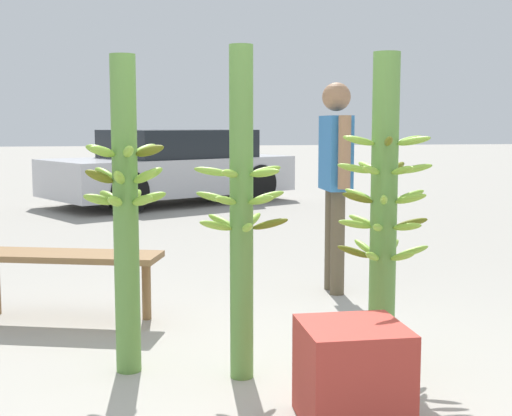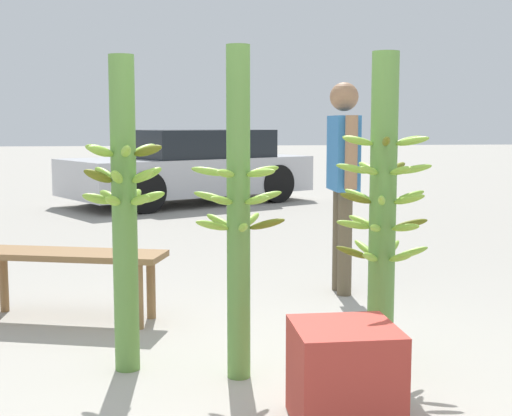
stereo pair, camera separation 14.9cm
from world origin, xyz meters
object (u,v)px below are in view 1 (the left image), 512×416
market_bench (62,264)px  parked_car (172,167)px  banana_stalk_left (126,209)px  banana_stalk_right (384,210)px  banana_stalk_center (241,213)px  vendor_person (336,167)px  produce_crate (352,374)px

market_bench → parked_car: 7.08m
banana_stalk_left → banana_stalk_right: (1.33, -0.16, -0.01)m
banana_stalk_center → parked_car: bearing=89.8°
vendor_person → market_bench: 2.14m
banana_stalk_right → vendor_person: size_ratio=1.03×
parked_car → banana_stalk_left: bearing=146.0°
banana_stalk_left → banana_stalk_center: size_ratio=0.98×
vendor_person → parked_car: vendor_person is taller
banana_stalk_right → vendor_person: (0.22, 1.72, 0.12)m
banana_stalk_center → market_bench: banana_stalk_center is taller
market_bench → produce_crate: 2.33m
vendor_person → parked_car: 6.55m
banana_stalk_left → market_bench: (-0.44, 1.03, -0.48)m
banana_stalk_right → vendor_person: 1.74m
market_bench → banana_stalk_center: bearing=-33.5°
banana_stalk_right → market_bench: bearing=146.1°
banana_stalk_left → banana_stalk_right: 1.34m
banana_stalk_left → market_bench: size_ratio=1.23×
banana_stalk_center → parked_car: banana_stalk_center is taller
banana_stalk_left → banana_stalk_center: (0.58, -0.19, -0.01)m
banana_stalk_center → vendor_person: bearing=60.8°
banana_stalk_left → market_bench: banana_stalk_left is taller
banana_stalk_left → parked_car: banana_stalk_left is taller
vendor_person → banana_stalk_right: bearing=173.3°
produce_crate → vendor_person: bearing=76.2°
produce_crate → banana_stalk_right: bearing=61.4°
banana_stalk_center → banana_stalk_right: bearing=2.0°
banana_stalk_left → parked_car: size_ratio=0.38×
banana_stalk_center → vendor_person: size_ratio=1.05×
vendor_person → produce_crate: (-0.59, -2.38, -0.75)m
banana_stalk_center → banana_stalk_right: 0.76m
banana_stalk_right → produce_crate: banana_stalk_right is taller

